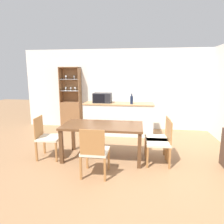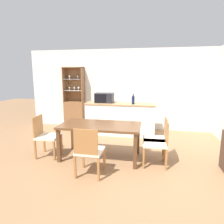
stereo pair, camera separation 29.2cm
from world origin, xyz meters
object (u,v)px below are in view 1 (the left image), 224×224
dining_chair_side_left_near (47,137)px  wine_bottle (132,100)px  display_cabinet (71,110)px  dining_table (103,129)px  dining_chair_head_near (95,151)px  dining_chair_side_right_near (160,142)px  dining_chair_side_right_far (159,138)px  microwave (102,98)px

dining_chair_side_left_near → wine_bottle: (1.71, 1.76, 0.60)m
display_cabinet → dining_table: size_ratio=1.19×
dining_chair_head_near → wine_bottle: bearing=77.8°
dining_chair_side_right_near → wine_bottle: 1.96m
display_cabinet → dining_chair_side_right_near: display_cabinet is taller
dining_chair_side_right_far → display_cabinet: bearing=47.1°
dining_table → dining_chair_side_left_near: size_ratio=1.86×
microwave → wine_bottle: size_ratio=1.80×
dining_chair_side_right_far → microwave: microwave is taller
dining_chair_side_right_far → microwave: (-1.51, 1.65, 0.62)m
microwave → dining_chair_side_right_near: bearing=-51.7°
dining_chair_side_right_near → microwave: size_ratio=1.69×
display_cabinet → dining_table: bearing=-57.4°
dining_chair_head_near → microwave: (-0.33, 2.56, 0.62)m
dining_chair_side_right_near → microwave: bearing=36.5°
dining_table → microwave: bearing=100.5°
dining_table → dining_chair_side_right_near: dining_chair_side_right_near is taller
dining_table → wine_bottle: 1.76m
dining_chair_side_right_near → dining_table: bearing=82.0°
microwave → wine_bottle: 0.88m
display_cabinet → microwave: 1.36m
dining_chair_side_right_near → wine_bottle: bearing=18.3°
dining_chair_side_right_far → dining_chair_side_right_near: size_ratio=1.00×
dining_chair_side_right_far → dining_chair_side_right_near: 0.26m
dining_chair_side_right_near → wine_bottle: (-0.64, 1.76, 0.60)m
display_cabinet → dining_chair_side_left_near: display_cabinet is taller
dining_table → microwave: microwave is taller
dining_table → dining_chair_head_near: (-0.00, -0.78, -0.19)m
dining_table → display_cabinet: bearing=122.6°
display_cabinet → microwave: (1.16, -0.54, 0.48)m
dining_chair_head_near → dining_chair_side_right_near: size_ratio=1.00×
display_cabinet → dining_chair_side_right_far: size_ratio=2.22×
display_cabinet → wine_bottle: size_ratio=6.78×
dining_chair_side_left_near → dining_chair_side_right_far: size_ratio=1.00×
dining_chair_side_left_near → dining_chair_side_right_near: 2.36m
dining_chair_head_near → display_cabinet: bearing=116.0°
dining_chair_head_near → dining_chair_side_left_near: same height
dining_chair_head_near → dining_chair_side_right_far: size_ratio=1.00×
display_cabinet → dining_chair_side_right_far: (2.66, -2.19, -0.14)m
dining_chair_side_left_near → dining_chair_side_right_near: (2.36, 0.01, 0.00)m
dining_chair_side_right_far → dining_chair_side_right_near: same height
dining_chair_head_near → dining_table: bearing=90.3°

